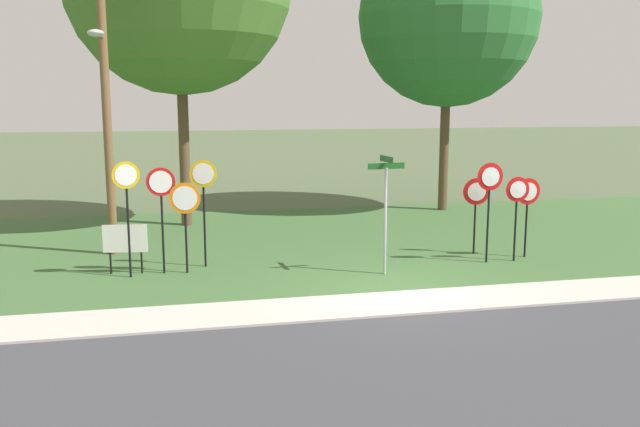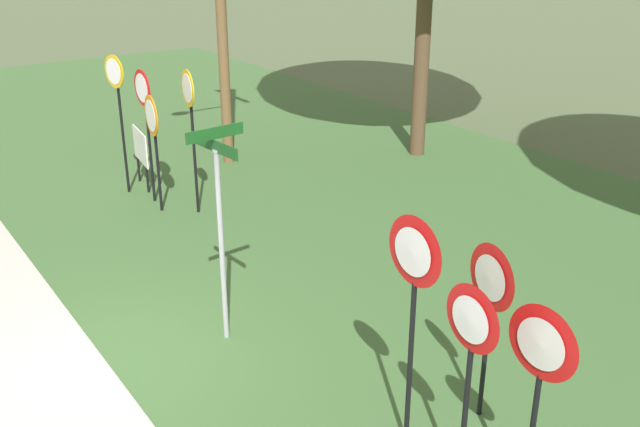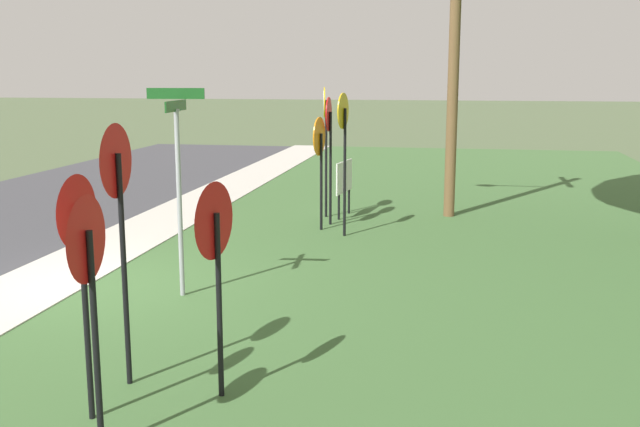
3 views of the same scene
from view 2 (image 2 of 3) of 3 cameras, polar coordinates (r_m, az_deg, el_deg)
name	(u,v)px [view 2 (image 2 of 3)]	position (r m, az deg, el deg)	size (l,w,h in m)	color
ground_plane	(109,369)	(9.83, -16.39, -11.73)	(160.00, 160.00, 0.00)	#4C5B3D
sidewalk_strip	(45,388)	(9.66, -20.97, -12.83)	(44.00, 1.60, 0.06)	#BCB7AD
grass_median	(446,252)	(12.63, 10.00, -3.05)	(44.00, 12.00, 0.04)	#3D6033
stop_sign_near_left	(145,107)	(14.45, -13.74, 8.19)	(0.71, 0.09, 2.68)	black
stop_sign_near_right	(117,95)	(15.09, -15.77, 9.00)	(0.65, 0.15, 2.87)	black
stop_sign_far_left	(190,111)	(13.66, -10.27, 8.02)	(0.69, 0.13, 2.80)	black
stop_sign_far_center	(153,128)	(13.97, -13.12, 6.63)	(0.78, 0.13, 2.31)	black
yield_sign_near_left	(469,344)	(6.84, 11.76, -10.08)	(0.68, 0.10, 2.30)	black
yield_sign_near_right	(489,293)	(7.97, 13.28, -6.15)	(0.75, 0.16, 2.16)	black
yield_sign_far_left	(539,363)	(6.84, 17.00, -11.30)	(0.74, 0.11, 2.21)	black
yield_sign_far_right	(412,279)	(7.17, 7.35, -5.21)	(0.74, 0.10, 2.69)	black
street_name_post	(220,218)	(9.29, -7.95, -0.36)	(0.96, 0.82, 2.97)	#9EA0A8
notice_board	(141,149)	(15.64, -14.05, 4.97)	(1.09, 0.19, 1.25)	black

